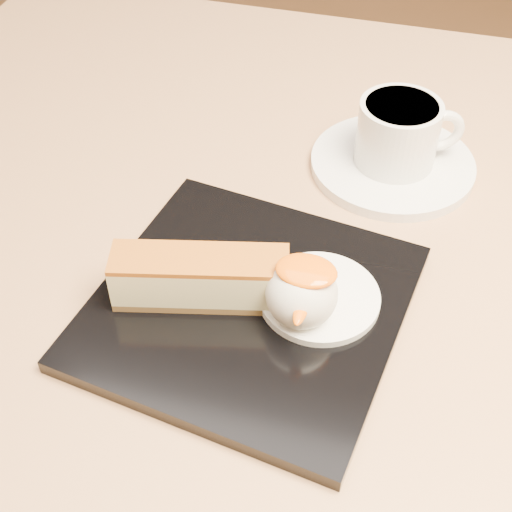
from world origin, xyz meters
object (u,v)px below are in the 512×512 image
(dessert_plate, at_px, (249,306))
(ice_cream_scoop, at_px, (302,293))
(coffee_cup, at_px, (400,132))
(cheesecake, at_px, (200,278))
(table, at_px, (237,342))
(saucer, at_px, (392,164))

(dessert_plate, xyz_separation_m, ice_cream_scoop, (0.04, -0.01, 0.03))
(ice_cream_scoop, relative_size, coffee_cup, 0.54)
(dessert_plate, height_order, cheesecake, cheesecake)
(table, height_order, cheesecake, cheesecake)
(table, distance_m, saucer, 0.23)
(ice_cream_scoop, height_order, saucer, ice_cream_scoop)
(cheesecake, relative_size, saucer, 0.88)
(saucer, bearing_deg, table, -135.37)
(saucer, relative_size, coffee_cup, 1.58)
(ice_cream_scoop, height_order, coffee_cup, coffee_cup)
(coffee_cup, bearing_deg, dessert_plate, -132.96)
(table, height_order, ice_cream_scoop, ice_cream_scoop)
(table, bearing_deg, dessert_plate, -66.20)
(ice_cream_scoop, distance_m, coffee_cup, 0.21)
(dessert_plate, bearing_deg, cheesecake, -171.87)
(dessert_plate, relative_size, saucer, 1.47)
(table, height_order, saucer, saucer)
(saucer, bearing_deg, cheesecake, -119.06)
(table, distance_m, ice_cream_scoop, 0.23)
(cheesecake, bearing_deg, saucer, 47.70)
(cheesecake, height_order, ice_cream_scoop, ice_cream_scoop)
(dessert_plate, relative_size, cheesecake, 1.67)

